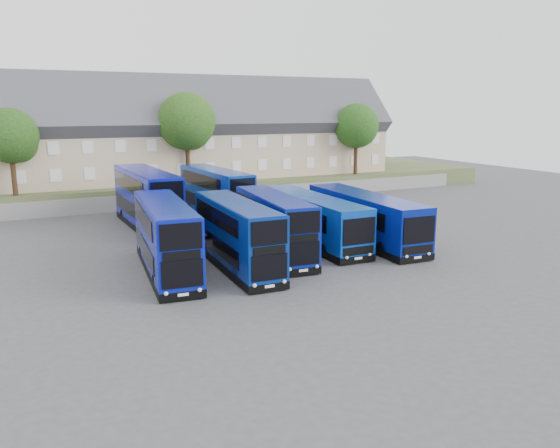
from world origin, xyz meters
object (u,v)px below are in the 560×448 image
Objects in this scene: dd_front_left at (166,239)px; tree_mid at (188,124)px; tree_east at (357,128)px; tree_far at (365,123)px; dd_front_mid at (237,236)px; coach_east_a at (311,220)px; tree_west at (12,138)px.

tree_mid is (8.48, 23.08, 5.99)m from dd_front_left.
tree_east is (20.00, -0.50, -0.68)m from tree_mid.
tree_far is (6.00, 7.00, 0.34)m from tree_east.
tree_far is (30.34, 30.47, 5.73)m from dd_front_mid.
tree_west is (-18.88, 19.81, 5.37)m from coach_east_a.
dd_front_left is at bearing 170.27° from dd_front_mid.
dd_front_mid is at bearing -6.10° from dd_front_left.
dd_front_left is 24.32m from tree_west.
coach_east_a is at bearing -130.84° from tree_east.
coach_east_a is (11.35, 2.78, -0.39)m from dd_front_left.
tree_mid reaches higher than tree_far.
tree_east is at bearing 46.30° from dd_front_mid.
tree_mid is 26.80m from tree_far.
dd_front_left is 25.31m from tree_mid.
dd_front_mid is at bearing -134.88° from tree_far.
dd_front_mid reaches higher than coach_east_a.
dd_front_left is 0.86× the size of coach_east_a.
coach_east_a is at bearing -46.38° from tree_west.
tree_mid is at bearing 99.14° from coach_east_a.
coach_east_a is 1.37× the size of tree_mid.
tree_mid is at bearing 82.08° from dd_front_mid.
tree_east is at bearing 0.00° from tree_west.
coach_east_a is 27.88m from tree_west.
tree_far is at bearing 14.04° from tree_mid.
coach_east_a is at bearing -81.94° from tree_mid.
coach_east_a is at bearing -130.78° from tree_far.
tree_west reaches higher than coach_east_a.
tree_west is 0.83× the size of tree_mid.
tree_east is at bearing -1.43° from tree_mid.
tree_east is at bearing 50.23° from coach_east_a.
tree_far reaches higher than dd_front_mid.
tree_east reaches higher than tree_west.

